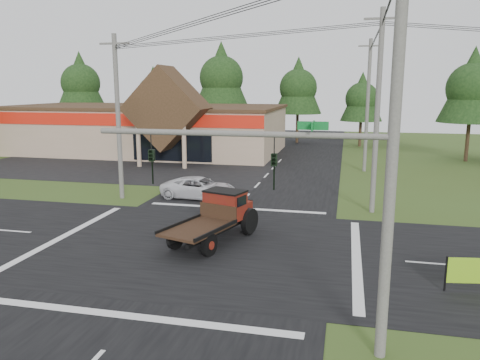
# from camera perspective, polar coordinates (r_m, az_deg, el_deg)

# --- Properties ---
(ground) EXTENTS (120.00, 120.00, 0.00)m
(ground) POSITION_cam_1_polar(r_m,az_deg,el_deg) (21.92, -4.78, -8.03)
(ground) COLOR #394C1B
(ground) RESTS_ON ground
(road_ns) EXTENTS (12.00, 120.00, 0.02)m
(road_ns) POSITION_cam_1_polar(r_m,az_deg,el_deg) (21.92, -4.79, -8.01)
(road_ns) COLOR black
(road_ns) RESTS_ON ground
(road_ew) EXTENTS (120.00, 12.00, 0.02)m
(road_ew) POSITION_cam_1_polar(r_m,az_deg,el_deg) (21.92, -4.79, -8.00)
(road_ew) COLOR black
(road_ew) RESTS_ON ground
(parking_apron) EXTENTS (28.00, 14.00, 0.02)m
(parking_apron) POSITION_cam_1_polar(r_m,az_deg,el_deg) (44.32, -14.69, 1.52)
(parking_apron) COLOR black
(parking_apron) RESTS_ON ground
(cvs_building) EXTENTS (30.40, 18.20, 9.19)m
(cvs_building) POSITION_cam_1_polar(r_m,az_deg,el_deg) (54.16, -11.30, 6.33)
(cvs_building) COLOR tan
(cvs_building) RESTS_ON ground
(traffic_signal_mast) EXTENTS (8.12, 0.24, 7.00)m
(traffic_signal_mast) POSITION_cam_1_polar(r_m,az_deg,el_deg) (12.53, 10.09, -1.84)
(traffic_signal_mast) COLOR #595651
(traffic_signal_mast) RESTS_ON ground
(utility_pole_nr) EXTENTS (2.00, 0.30, 11.00)m
(utility_pole_nr) POSITION_cam_1_polar(r_m,az_deg,el_deg) (12.36, 18.11, 3.32)
(utility_pole_nr) COLOR #595651
(utility_pole_nr) RESTS_ON ground
(utility_pole_nw) EXTENTS (2.00, 0.30, 10.50)m
(utility_pole_nw) POSITION_cam_1_polar(r_m,az_deg,el_deg) (31.25, -14.64, 7.52)
(utility_pole_nw) COLOR #595651
(utility_pole_nw) RESTS_ON ground
(utility_pole_ne) EXTENTS (2.00, 0.30, 11.50)m
(utility_pole_ne) POSITION_cam_1_polar(r_m,az_deg,el_deg) (27.78, 16.40, 8.04)
(utility_pole_ne) COLOR #595651
(utility_pole_ne) RESTS_ON ground
(utility_pole_n) EXTENTS (2.00, 0.30, 11.20)m
(utility_pole_n) POSITION_cam_1_polar(r_m,az_deg,el_deg) (41.76, 15.29, 8.82)
(utility_pole_n) COLOR #595651
(utility_pole_n) RESTS_ON ground
(tree_row_a) EXTENTS (6.72, 6.72, 12.12)m
(tree_row_a) POSITION_cam_1_polar(r_m,az_deg,el_deg) (69.90, -18.87, 11.34)
(tree_row_a) COLOR #332316
(tree_row_a) RESTS_ON ground
(tree_row_b) EXTENTS (5.60, 5.60, 10.10)m
(tree_row_b) POSITION_cam_1_polar(r_m,az_deg,el_deg) (67.09, -10.46, 10.63)
(tree_row_b) COLOR #332316
(tree_row_b) RESTS_ON ground
(tree_row_c) EXTENTS (7.28, 7.28, 13.13)m
(tree_row_c) POSITION_cam_1_polar(r_m,az_deg,el_deg) (62.88, -2.29, 12.61)
(tree_row_c) COLOR #332316
(tree_row_c) RESTS_ON ground
(tree_row_d) EXTENTS (6.16, 6.16, 11.11)m
(tree_row_d) POSITION_cam_1_polar(r_m,az_deg,el_deg) (62.03, 7.11, 11.31)
(tree_row_d) COLOR #332316
(tree_row_d) RESTS_ON ground
(tree_row_e) EXTENTS (5.04, 5.04, 9.09)m
(tree_row_e) POSITION_cam_1_polar(r_m,az_deg,el_deg) (59.74, 14.64, 9.75)
(tree_row_e) COLOR #332316
(tree_row_e) RESTS_ON ground
(tree_side_ne) EXTENTS (6.16, 6.16, 11.11)m
(tree_side_ne) POSITION_cam_1_polar(r_m,az_deg,el_deg) (51.05, 26.49, 10.27)
(tree_side_ne) COLOR #332316
(tree_side_ne) RESTS_ON ground
(antique_flatbed_truck) EXTENTS (3.76, 6.02, 2.35)m
(antique_flatbed_truck) POSITION_cam_1_polar(r_m,az_deg,el_deg) (22.06, -3.39, -4.68)
(antique_flatbed_truck) COLOR #621F0E
(antique_flatbed_truck) RESTS_ON ground
(white_pickup) EXTENTS (5.23, 2.78, 1.40)m
(white_pickup) POSITION_cam_1_polar(r_m,az_deg,el_deg) (30.92, -4.96, -0.97)
(white_pickup) COLOR silver
(white_pickup) RESTS_ON ground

